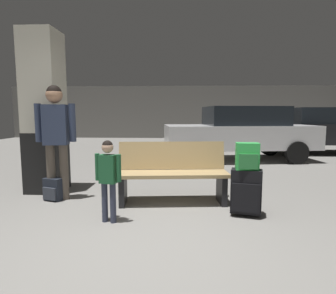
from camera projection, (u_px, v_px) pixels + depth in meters
ground_plane at (166, 172)px, 6.70m from camera, size 18.00×18.00×0.10m
garage_back_wall at (175, 112)px, 15.32m from camera, size 18.00×0.12×2.80m
structural_pillar at (45, 113)px, 4.71m from camera, size 0.57×0.57×2.65m
bench at (172, 173)px, 4.17m from camera, size 1.64×0.66×0.89m
suitcase at (246, 192)px, 3.61m from camera, size 0.42×0.31×0.60m
backpack_bright at (247, 157)px, 3.56m from camera, size 0.29×0.21×0.34m
child at (108, 172)px, 3.37m from camera, size 0.33×0.23×1.00m
adult at (56, 130)px, 4.23m from camera, size 0.59×0.25×1.73m
backpack_dark_floor at (54, 189)px, 4.30m from camera, size 0.32×0.26×0.34m
parked_car_near at (240, 132)px, 8.03m from camera, size 4.29×2.23×1.51m
parked_car_side at (327, 129)px, 9.40m from camera, size 4.11×1.82×1.51m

